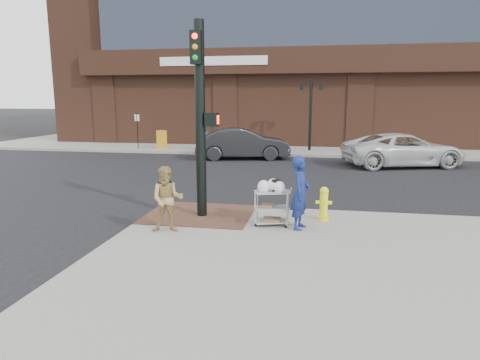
% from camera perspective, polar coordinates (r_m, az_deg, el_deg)
% --- Properties ---
extents(ground, '(220.00, 220.00, 0.00)m').
position_cam_1_polar(ground, '(10.71, -3.61, -6.77)').
color(ground, black).
rests_on(ground, ground).
extents(sidewalk_far, '(65.00, 36.00, 0.15)m').
position_cam_1_polar(sidewalk_far, '(43.20, 23.85, 5.76)').
color(sidewalk_far, gray).
rests_on(sidewalk_far, ground).
extents(brick_curb_ramp, '(2.80, 2.40, 0.01)m').
position_cam_1_polar(brick_curb_ramp, '(11.65, -5.43, -4.53)').
color(brick_curb_ramp, '#4C2E23').
rests_on(brick_curb_ramp, sidewalk_near).
extents(lamp_post, '(1.32, 0.22, 4.00)m').
position_cam_1_polar(lamp_post, '(25.91, 9.39, 9.36)').
color(lamp_post, black).
rests_on(lamp_post, sidewalk_far).
extents(parking_sign, '(0.05, 0.05, 2.20)m').
position_cam_1_polar(parking_sign, '(27.29, -13.51, 6.40)').
color(parking_sign, black).
rests_on(parking_sign, sidewalk_far).
extents(traffic_signal_pole, '(0.61, 0.51, 5.00)m').
position_cam_1_polar(traffic_signal_pole, '(11.08, -5.24, 8.71)').
color(traffic_signal_pole, black).
rests_on(traffic_signal_pole, sidewalk_near).
extents(woman_blue, '(0.54, 0.71, 1.76)m').
position_cam_1_polar(woman_blue, '(10.25, 8.05, -1.71)').
color(woman_blue, navy).
rests_on(woman_blue, sidewalk_near).
extents(pedestrian_tan, '(0.87, 0.75, 1.55)m').
position_cam_1_polar(pedestrian_tan, '(10.09, -9.66, -2.55)').
color(pedestrian_tan, tan).
rests_on(pedestrian_tan, sidewalk_near).
extents(sedan_dark, '(5.29, 2.80, 1.66)m').
position_cam_1_polar(sedan_dark, '(23.06, 0.33, 4.87)').
color(sedan_dark, black).
rests_on(sedan_dark, ground).
extents(minivan_white, '(6.22, 4.16, 1.59)m').
position_cam_1_polar(minivan_white, '(22.02, 20.95, 3.78)').
color(minivan_white, silver).
rests_on(minivan_white, ground).
extents(utility_cart, '(0.93, 0.69, 1.15)m').
position_cam_1_polar(utility_cart, '(10.53, 4.27, -3.29)').
color(utility_cart, '#95969A').
rests_on(utility_cart, sidewalk_near).
extents(fire_hydrant, '(0.41, 0.29, 0.87)m').
position_cam_1_polar(fire_hydrant, '(11.16, 11.11, -3.04)').
color(fire_hydrant, '#FFF815').
rests_on(fire_hydrant, sidewalk_near).
extents(newsbox_yellow, '(0.60, 0.57, 1.12)m').
position_cam_1_polar(newsbox_yellow, '(27.06, -10.40, 5.34)').
color(newsbox_yellow, orange).
rests_on(newsbox_yellow, sidewalk_far).
extents(newsbox_blue, '(0.52, 0.49, 1.09)m').
position_cam_1_polar(newsbox_blue, '(25.85, -4.87, 5.19)').
color(newsbox_blue, '#1C43BA').
rests_on(newsbox_blue, sidewalk_far).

